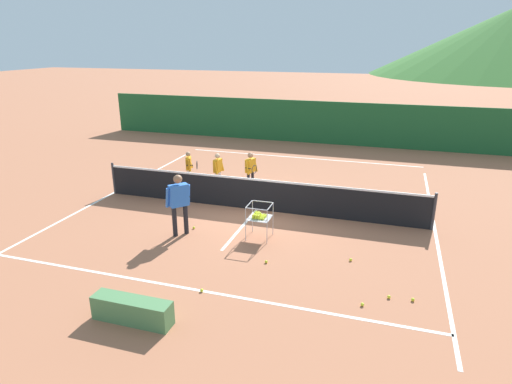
# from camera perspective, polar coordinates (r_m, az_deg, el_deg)

# --- Properties ---
(ground_plane) EXTENTS (120.00, 120.00, 0.00)m
(ground_plane) POSITION_cam_1_polar(r_m,az_deg,el_deg) (13.10, 0.07, -2.32)
(ground_plane) COLOR #A86647
(line_baseline_near) EXTENTS (10.04, 0.08, 0.01)m
(line_baseline_near) POSITION_cam_1_polar(r_m,az_deg,el_deg) (9.23, -8.76, -12.39)
(line_baseline_near) COLOR white
(line_baseline_near) RESTS_ON ground
(line_baseline_far) EXTENTS (10.04, 0.08, 0.01)m
(line_baseline_far) POSITION_cam_1_polar(r_m,az_deg,el_deg) (19.07, 5.89, 4.49)
(line_baseline_far) COLOR white
(line_baseline_far) RESTS_ON ground
(line_sideline_west) EXTENTS (0.08, 11.09, 0.01)m
(line_sideline_west) POSITION_cam_1_polar(r_m,az_deg,el_deg) (15.28, -18.20, -0.13)
(line_sideline_west) COLOR white
(line_sideline_west) RESTS_ON ground
(line_sideline_east) EXTENTS (0.08, 11.09, 0.01)m
(line_sideline_east) POSITION_cam_1_polar(r_m,az_deg,el_deg) (12.66, 22.37, -4.63)
(line_sideline_east) COLOR white
(line_sideline_east) RESTS_ON ground
(line_service_center) EXTENTS (0.08, 5.68, 0.01)m
(line_service_center) POSITION_cam_1_polar(r_m,az_deg,el_deg) (13.10, 0.07, -2.31)
(line_service_center) COLOR white
(line_service_center) RESTS_ON ground
(tennis_net) EXTENTS (9.94, 0.08, 1.05)m
(tennis_net) POSITION_cam_1_polar(r_m,az_deg,el_deg) (12.93, 0.07, -0.26)
(tennis_net) COLOR #333338
(tennis_net) RESTS_ON ground
(instructor) EXTENTS (0.59, 0.79, 1.63)m
(instructor) POSITION_cam_1_polar(r_m,az_deg,el_deg) (11.27, -10.04, -0.94)
(instructor) COLOR black
(instructor) RESTS_ON ground
(student_0) EXTENTS (0.56, 0.51, 1.22)m
(student_0) POSITION_cam_1_polar(r_m,az_deg,el_deg) (15.21, -8.75, 3.45)
(student_0) COLOR silver
(student_0) RESTS_ON ground
(student_1) EXTENTS (0.26, 0.50, 1.25)m
(student_1) POSITION_cam_1_polar(r_m,az_deg,el_deg) (14.74, -5.01, 3.15)
(student_1) COLOR silver
(student_1) RESTS_ON ground
(student_2) EXTENTS (0.42, 0.70, 1.33)m
(student_2) POSITION_cam_1_polar(r_m,az_deg,el_deg) (14.51, -0.71, 3.15)
(student_2) COLOR black
(student_2) RESTS_ON ground
(ball_cart) EXTENTS (0.58, 0.58, 0.90)m
(ball_cart) POSITION_cam_1_polar(r_m,az_deg,el_deg) (11.07, 0.38, -3.17)
(ball_cart) COLOR #B7B7BC
(ball_cart) RESTS_ON ground
(tennis_ball_0) EXTENTS (0.07, 0.07, 0.07)m
(tennis_ball_0) POSITION_cam_1_polar(r_m,az_deg,el_deg) (10.38, 12.30, -8.65)
(tennis_ball_0) COLOR yellow
(tennis_ball_0) RESTS_ON ground
(tennis_ball_1) EXTENTS (0.07, 0.07, 0.07)m
(tennis_ball_1) POSITION_cam_1_polar(r_m,az_deg,el_deg) (9.20, 17.01, -12.99)
(tennis_ball_1) COLOR yellow
(tennis_ball_1) RESTS_ON ground
(tennis_ball_2) EXTENTS (0.07, 0.07, 0.07)m
(tennis_ball_2) POSITION_cam_1_polar(r_m,az_deg,el_deg) (8.83, 13.75, -14.11)
(tennis_ball_2) COLOR yellow
(tennis_ball_2) RESTS_ON ground
(tennis_ball_3) EXTENTS (0.07, 0.07, 0.07)m
(tennis_ball_3) POSITION_cam_1_polar(r_m,az_deg,el_deg) (9.25, 19.85, -13.11)
(tennis_ball_3) COLOR yellow
(tennis_ball_3) RESTS_ON ground
(tennis_ball_4) EXTENTS (0.07, 0.07, 0.07)m
(tennis_ball_4) POSITION_cam_1_polar(r_m,az_deg,el_deg) (9.08, -7.11, -12.65)
(tennis_ball_4) COLOR yellow
(tennis_ball_4) RESTS_ON ground
(tennis_ball_5) EXTENTS (0.07, 0.07, 0.07)m
(tennis_ball_5) POSITION_cam_1_polar(r_m,az_deg,el_deg) (10.06, 1.35, -9.10)
(tennis_ball_5) COLOR yellow
(tennis_ball_5) RESTS_ON ground
(tennis_ball_6) EXTENTS (0.07, 0.07, 0.07)m
(tennis_ball_6) POSITION_cam_1_polar(r_m,az_deg,el_deg) (11.90, -8.14, -4.64)
(tennis_ball_6) COLOR yellow
(tennis_ball_6) RESTS_ON ground
(windscreen_fence) EXTENTS (22.08, 0.08, 2.06)m
(windscreen_fence) POSITION_cam_1_polar(r_m,az_deg,el_deg) (21.80, 7.67, 9.04)
(windscreen_fence) COLOR #1E5B2D
(windscreen_fence) RESTS_ON ground
(courtside_bench) EXTENTS (1.50, 0.36, 0.46)m
(courtside_bench) POSITION_cam_1_polar(r_m,az_deg,el_deg) (8.39, -15.89, -14.67)
(courtside_bench) COLOR #4C7F4C
(courtside_bench) RESTS_ON ground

